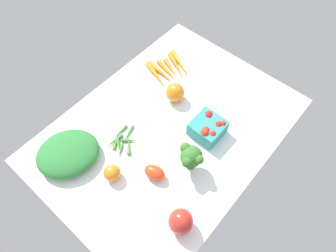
% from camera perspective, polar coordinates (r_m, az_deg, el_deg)
% --- Properties ---
extents(tablecloth, '(1.04, 0.76, 0.02)m').
position_cam_1_polar(tablecloth, '(1.24, 0.00, -0.73)').
color(tablecloth, white).
rests_on(tablecloth, ground).
extents(carrot_bunch, '(0.21, 0.21, 0.03)m').
position_cam_1_polar(carrot_bunch, '(1.41, 0.13, 10.57)').
color(carrot_bunch, orange).
rests_on(carrot_bunch, tablecloth).
extents(roma_tomato, '(0.07, 0.09, 0.05)m').
position_cam_1_polar(roma_tomato, '(1.12, -2.55, -8.77)').
color(roma_tomato, red).
rests_on(roma_tomato, tablecloth).
extents(broccoli_head, '(0.09, 0.10, 0.12)m').
position_cam_1_polar(broccoli_head, '(1.08, 4.32, -5.90)').
color(broccoli_head, '#96C783').
rests_on(broccoli_head, tablecloth).
extents(bell_pepper_red, '(0.12, 0.12, 0.10)m').
position_cam_1_polar(bell_pepper_red, '(1.03, 2.41, -17.56)').
color(bell_pepper_red, red).
rests_on(bell_pepper_red, tablecloth).
extents(okra_pile, '(0.15, 0.12, 0.02)m').
position_cam_1_polar(okra_pile, '(1.21, -8.73, -2.84)').
color(okra_pile, '#418B44').
rests_on(okra_pile, tablecloth).
extents(bell_pepper_orange, '(0.10, 0.10, 0.08)m').
position_cam_1_polar(bell_pepper_orange, '(1.29, 1.36, 6.32)').
color(bell_pepper_orange, orange).
rests_on(bell_pepper_orange, tablecloth).
extents(heirloom_tomato_orange, '(0.06, 0.06, 0.06)m').
position_cam_1_polar(heirloom_tomato_orange, '(1.13, -10.51, -8.71)').
color(heirloom_tomato_orange, orange).
rests_on(heirloom_tomato_orange, tablecloth).
extents(leafy_greens_clump, '(0.30, 0.29, 0.07)m').
position_cam_1_polar(leafy_greens_clump, '(1.20, -18.39, -4.91)').
color(leafy_greens_clump, '#2C7634').
rests_on(leafy_greens_clump, tablecloth).
extents(berry_basket, '(0.12, 0.12, 0.08)m').
position_cam_1_polar(berry_basket, '(1.20, 7.55, -0.30)').
color(berry_basket, teal).
rests_on(berry_basket, tablecloth).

